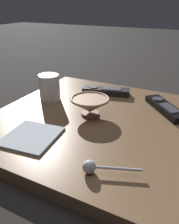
% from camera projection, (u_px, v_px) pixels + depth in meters
% --- Properties ---
extents(ground_plane, '(6.00, 6.00, 0.00)m').
position_uv_depth(ground_plane, '(97.00, 128.00, 0.73)').
color(ground_plane, black).
extents(table, '(0.63, 0.64, 0.04)m').
position_uv_depth(table, '(97.00, 122.00, 0.73)').
color(table, brown).
rests_on(table, ground).
extents(cereal_bowl, '(0.12, 0.12, 0.06)m').
position_uv_depth(cereal_bowl, '(90.00, 105.00, 0.72)').
color(cereal_bowl, tan).
rests_on(cereal_bowl, table).
extents(coffee_mug, '(0.07, 0.07, 0.09)m').
position_uv_depth(coffee_mug, '(49.00, 87.00, 0.82)').
color(coffee_mug, white).
rests_on(coffee_mug, table).
extents(teaspoon, '(0.06, 0.12, 0.03)m').
position_uv_depth(teaspoon, '(93.00, 167.00, 0.48)').
color(teaspoon, silver).
rests_on(teaspoon, table).
extents(tv_remote_near, '(0.09, 0.19, 0.03)m').
position_uv_depth(tv_remote_near, '(106.00, 91.00, 0.89)').
color(tv_remote_near, black).
rests_on(tv_remote_near, table).
extents(tv_remote_far, '(0.17, 0.16, 0.02)m').
position_uv_depth(tv_remote_far, '(165.00, 108.00, 0.75)').
color(tv_remote_far, black).
rests_on(tv_remote_far, table).
extents(folded_napkin, '(0.15, 0.15, 0.01)m').
position_uv_depth(folded_napkin, '(32.00, 136.00, 0.61)').
color(folded_napkin, '#B2BCC6').
rests_on(folded_napkin, table).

